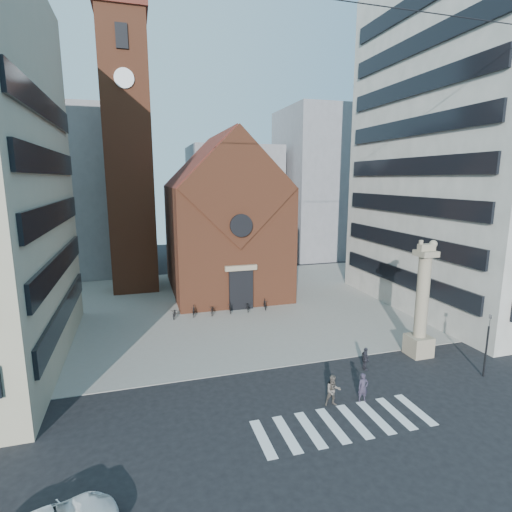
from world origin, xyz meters
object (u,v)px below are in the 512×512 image
(lion_column, at_px, (421,311))
(pedestrian_2, at_px, (365,359))
(traffic_light, at_px, (487,344))
(pedestrian_1, at_px, (333,391))
(pedestrian_0, at_px, (363,387))
(scooter_0, at_px, (174,313))

(lion_column, distance_m, pedestrian_2, 5.81)
(traffic_light, distance_m, pedestrian_1, 11.31)
(traffic_light, xyz_separation_m, pedestrian_0, (-9.32, -0.37, -1.42))
(scooter_0, bearing_deg, pedestrian_2, -40.52)
(pedestrian_1, xyz_separation_m, scooter_0, (-7.40, 17.51, -0.44))
(pedestrian_1, bearing_deg, lion_column, 34.30)
(lion_column, relative_size, scooter_0, 5.16)
(lion_column, bearing_deg, pedestrian_2, -169.30)
(traffic_light, distance_m, pedestrian_2, 7.84)
(pedestrian_0, distance_m, pedestrian_2, 4.08)
(scooter_0, bearing_deg, pedestrian_0, -51.81)
(pedestrian_0, bearing_deg, pedestrian_1, -177.99)
(pedestrian_2, bearing_deg, pedestrian_1, 133.84)
(pedestrian_2, distance_m, scooter_0, 18.30)
(lion_column, relative_size, pedestrian_1, 4.65)
(lion_column, distance_m, pedestrian_1, 10.48)
(traffic_light, distance_m, pedestrian_0, 9.43)
(pedestrian_0, xyz_separation_m, pedestrian_2, (2.25, 3.41, -0.06))
(lion_column, distance_m, traffic_light, 4.62)
(lion_column, height_order, scooter_0, lion_column)
(traffic_light, relative_size, pedestrian_2, 2.66)
(lion_column, distance_m, scooter_0, 21.46)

